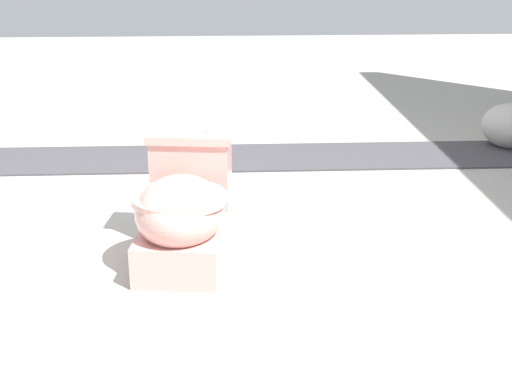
# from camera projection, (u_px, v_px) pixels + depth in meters

# --- Properties ---
(ground_plane) EXTENTS (14.00, 14.00, 0.00)m
(ground_plane) POSITION_uv_depth(u_px,v_px,m) (193.00, 250.00, 3.13)
(ground_plane) COLOR #A8A59E
(gravel_strip) EXTENTS (0.56, 8.00, 0.01)m
(gravel_strip) POSITION_uv_depth(u_px,v_px,m) (280.00, 157.00, 4.42)
(gravel_strip) COLOR #423F44
(gravel_strip) RESTS_ON ground
(toilet) EXTENTS (0.67, 0.45, 0.52)m
(toilet) POSITION_uv_depth(u_px,v_px,m) (184.00, 211.00, 2.97)
(toilet) COLOR #E09E93
(toilet) RESTS_ON ground
(boulder_far) EXTENTS (0.47, 0.48, 0.30)m
(boulder_far) POSITION_uv_depth(u_px,v_px,m) (512.00, 126.00, 4.57)
(boulder_far) COLOR #B7B2AD
(boulder_far) RESTS_ON ground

